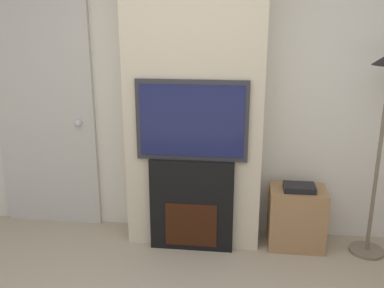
% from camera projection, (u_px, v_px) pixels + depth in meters
% --- Properties ---
extents(wall_back, '(6.00, 0.06, 2.70)m').
position_uv_depth(wall_back, '(197.00, 83.00, 3.65)').
color(wall_back, silver).
rests_on(wall_back, ground_plane).
extents(chimney_breast, '(1.11, 0.35, 2.70)m').
position_uv_depth(chimney_breast, '(195.00, 87.00, 3.46)').
color(chimney_breast, beige).
rests_on(chimney_breast, ground_plane).
extents(fireplace, '(0.69, 0.15, 0.79)m').
position_uv_depth(fireplace, '(192.00, 204.00, 3.56)').
color(fireplace, black).
rests_on(fireplace, ground_plane).
extents(television, '(0.89, 0.07, 0.65)m').
position_uv_depth(television, '(192.00, 120.00, 3.35)').
color(television, '#2D2D33').
rests_on(television, fireplace).
extents(media_stand, '(0.46, 0.33, 0.57)m').
position_uv_depth(media_stand, '(296.00, 217.00, 3.62)').
color(media_stand, '#997047').
rests_on(media_stand, ground_plane).
extents(entry_door, '(0.92, 0.09, 2.06)m').
position_uv_depth(entry_door, '(45.00, 117.00, 3.85)').
color(entry_door, '#BCB7AD').
rests_on(entry_door, ground_plane).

